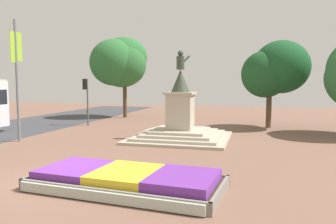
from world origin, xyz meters
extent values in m
plane|color=brown|center=(0.00, 0.00, 0.00)|extent=(72.66, 72.66, 0.00)
cube|color=#38281C|center=(2.35, -0.32, 0.15)|extent=(5.84, 2.85, 0.31)
cube|color=gray|center=(2.24, -1.55, 0.17)|extent=(5.85, 0.61, 0.35)
cube|color=gray|center=(2.46, 0.91, 0.17)|extent=(5.85, 0.61, 0.35)
cube|color=gray|center=(-0.52, -0.07, 0.17)|extent=(0.32, 2.56, 0.35)
cube|color=gray|center=(5.22, -0.57, 0.17)|extent=(0.32, 2.56, 0.35)
cube|color=#72339E|center=(0.54, -0.16, 0.43)|extent=(2.00, 2.32, 0.23)
cube|color=yellow|center=(2.35, -0.32, 0.44)|extent=(2.00, 2.32, 0.25)
cube|color=#72339E|center=(4.16, -0.48, 0.45)|extent=(2.00, 2.32, 0.28)
cube|color=#B2BCAD|center=(2.24, -1.60, 0.17)|extent=(5.56, 0.69, 0.28)
cube|color=#B1A793|center=(2.00, 8.72, 0.07)|extent=(5.48, 5.48, 0.14)
cube|color=#B4AA95|center=(2.00, 8.72, 0.21)|extent=(4.67, 4.67, 0.14)
cube|color=#B2A894|center=(2.00, 8.72, 0.35)|extent=(3.87, 3.87, 0.14)
cube|color=#B2A894|center=(2.00, 8.72, 0.49)|extent=(3.06, 3.06, 0.14)
cube|color=#B2A893|center=(2.00, 8.72, 1.56)|extent=(1.40, 1.40, 2.00)
cube|color=#B2A893|center=(2.00, 8.72, 2.62)|extent=(1.65, 1.65, 0.12)
cone|color=#384233|center=(2.00, 8.72, 3.32)|extent=(1.05, 1.05, 1.27)
cylinder|color=#384233|center=(2.00, 8.72, 4.33)|extent=(0.45, 0.45, 0.74)
sphere|color=#384233|center=(2.00, 8.72, 4.86)|extent=(0.32, 0.32, 0.32)
cylinder|color=#384233|center=(2.25, 8.85, 4.48)|extent=(0.53, 0.36, 0.57)
cylinder|color=#4C5156|center=(-6.07, 12.81, 1.75)|extent=(0.12, 0.12, 3.51)
cube|color=black|center=(-6.27, 12.80, 3.11)|extent=(0.26, 0.29, 0.80)
cylinder|color=red|center=(-6.41, 12.79, 3.37)|extent=(0.04, 0.14, 0.14)
cylinder|color=#543E08|center=(-6.41, 12.79, 3.11)|extent=(0.04, 0.14, 0.14)
cylinder|color=#0D4211|center=(-6.41, 12.79, 2.84)|extent=(0.04, 0.14, 0.14)
cube|color=gold|center=(-6.17, 12.81, 1.05)|extent=(0.11, 0.17, 0.20)
cylinder|color=slate|center=(-6.37, 5.66, 3.29)|extent=(0.14, 0.14, 6.58)
cube|color=#8CBF2D|center=(-6.38, 5.95, 5.17)|extent=(0.04, 0.44, 1.57)
cylinder|color=slate|center=(-6.38, 5.95, 5.96)|extent=(0.05, 0.59, 0.03)
cube|color=#8CBF2D|center=(-6.36, 5.41, 5.12)|extent=(0.03, 0.36, 1.64)
cylinder|color=slate|center=(-6.36, 5.41, 5.94)|extent=(0.05, 0.50, 0.03)
cylinder|color=brown|center=(7.08, 14.91, 1.33)|extent=(0.38, 0.38, 2.66)
ellipsoid|color=#184D24|center=(7.51, 15.16, 3.87)|extent=(3.63, 3.66, 2.73)
ellipsoid|color=#194F26|center=(7.82, 14.57, 4.30)|extent=(3.87, 3.83, 3.64)
ellipsoid|color=#1C4D25|center=(6.75, 14.13, 3.81)|extent=(3.24, 2.95, 3.23)
cylinder|color=#4C3823|center=(-5.57, 18.92, 1.69)|extent=(0.36, 0.36, 3.38)
ellipsoid|color=#2F6D35|center=(-6.38, 18.33, 5.05)|extent=(4.43, 3.93, 4.23)
ellipsoid|color=#2D6732|center=(-5.78, 18.82, 4.86)|extent=(4.55, 3.88, 4.14)
ellipsoid|color=#2B6C32|center=(-5.82, 19.40, 5.63)|extent=(4.39, 4.05, 3.63)
camera|label=1|loc=(6.07, -9.42, 3.22)|focal=35.00mm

